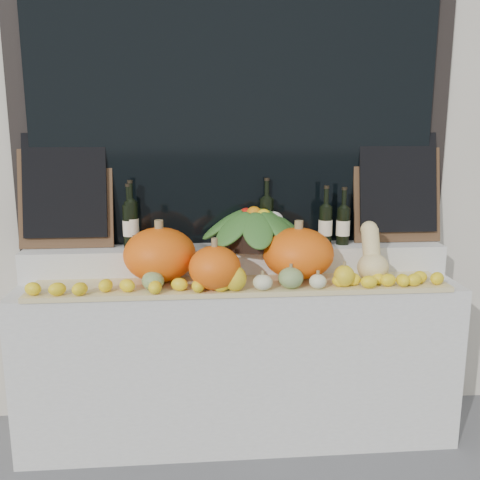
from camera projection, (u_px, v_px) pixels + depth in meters
name	position (u px, v px, depth m)	size (l,w,h in m)	color
storefront_facade	(229.00, 33.00, 3.26)	(7.00, 0.94, 4.50)	beige
display_sill	(239.00, 358.00, 2.93)	(2.30, 0.55, 0.88)	silver
rear_tier	(237.00, 260.00, 2.97)	(2.30, 0.25, 0.16)	silver
straw_bedding	(241.00, 286.00, 2.72)	(2.10, 0.32, 0.03)	tan
pumpkin_left	(160.00, 254.00, 2.74)	(0.37, 0.37, 0.28)	#FF640D
pumpkin_right	(298.00, 253.00, 2.78)	(0.37, 0.37, 0.27)	#FF640D
pumpkin_center	(215.00, 268.00, 2.60)	(0.26, 0.26, 0.21)	#FF640D
butternut_squash	(372.00, 257.00, 2.76)	(0.16, 0.22, 0.30)	#EAD08A
decorative_gourds	(260.00, 279.00, 2.61)	(1.05, 0.15, 0.15)	#295E1C
lemon_heap	(243.00, 284.00, 2.60)	(2.20, 0.16, 0.06)	yellow
produce_bowl	(254.00, 227.00, 2.92)	(0.61, 0.61, 0.23)	black
wine_bottle_far_left	(132.00, 223.00, 2.89)	(0.08, 0.08, 0.37)	black
wine_bottle_near_left	(130.00, 225.00, 2.89)	(0.08, 0.08, 0.35)	black
wine_bottle_tall	(267.00, 220.00, 3.00)	(0.08, 0.08, 0.37)	black
wine_bottle_near_right	(325.00, 225.00, 2.95)	(0.08, 0.08, 0.33)	black
wine_bottle_far_right	(343.00, 225.00, 2.97)	(0.08, 0.08, 0.32)	black
chalkboard_left	(65.00, 188.00, 2.87)	(0.50, 0.14, 0.61)	#4C331E
chalkboard_right	(397.00, 185.00, 3.02)	(0.50, 0.14, 0.61)	#4C331E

